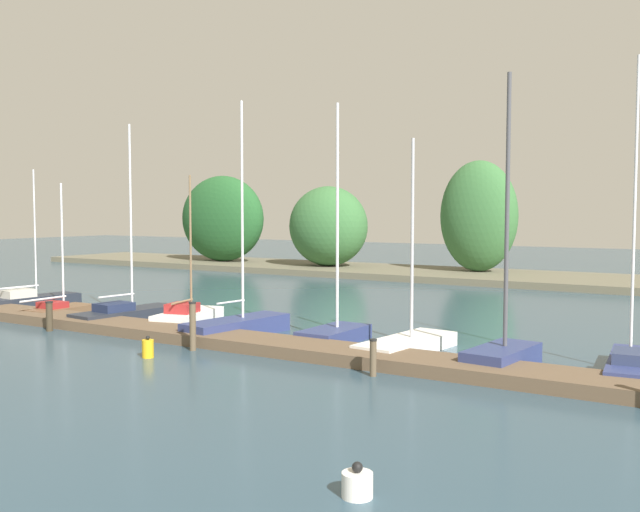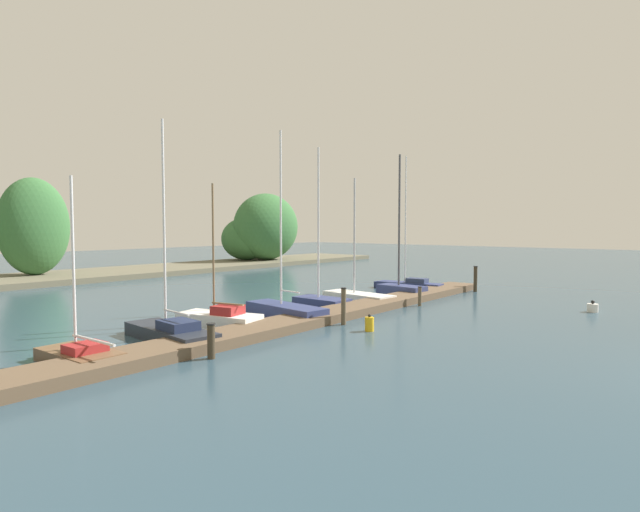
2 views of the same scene
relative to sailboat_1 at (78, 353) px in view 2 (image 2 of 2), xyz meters
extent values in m
cube|color=brown|center=(9.10, -1.29, -0.10)|extent=(28.62, 1.80, 0.35)
cube|color=#66604C|center=(9.10, 23.20, -0.07)|extent=(69.70, 8.00, 0.40)
ellipsoid|color=#386B38|center=(30.63, 22.97, 3.52)|extent=(7.69, 5.22, 6.79)
ellipsoid|color=#386B38|center=(8.67, 24.13, 3.56)|extent=(4.88, 3.14, 6.87)
ellipsoid|color=#386B38|center=(29.13, 24.33, 2.30)|extent=(5.12, 5.03, 4.35)
cube|color=brown|center=(0.00, -0.07, -0.09)|extent=(1.39, 2.72, 0.37)
cube|color=brown|center=(-0.03, 1.14, -0.10)|extent=(0.74, 0.69, 0.32)
cube|color=maroon|center=(0.01, -0.40, 0.22)|extent=(1.01, 0.83, 0.24)
cylinder|color=silver|center=(0.00, 0.13, 2.55)|extent=(0.08, 0.08, 4.89)
cylinder|color=silver|center=(0.02, -0.82, 0.49)|extent=(0.14, 2.11, 0.08)
cube|color=#232833|center=(3.28, 0.34, -0.04)|extent=(1.74, 4.27, 0.46)
cube|color=#232833|center=(3.48, 2.19, -0.06)|extent=(0.82, 1.11, 0.39)
cube|color=#1E2847|center=(3.23, -0.18, 0.34)|extent=(1.10, 1.34, 0.30)
cylinder|color=silver|center=(3.32, 0.65, 3.67)|extent=(0.08, 0.08, 6.96)
cylinder|color=silver|center=(3.24, -0.06, 0.75)|extent=(0.23, 1.57, 0.07)
cube|color=white|center=(5.88, 0.93, -0.01)|extent=(1.94, 3.45, 0.52)
cube|color=white|center=(5.56, 2.36, -0.04)|extent=(0.85, 0.95, 0.44)
cube|color=maroon|center=(5.97, 0.53, 0.42)|extent=(1.13, 1.16, 0.34)
cylinder|color=#7F6647|center=(5.83, 1.17, 2.72)|extent=(0.08, 0.08, 4.95)
cylinder|color=#7F6647|center=(5.97, 0.54, 0.64)|extent=(0.39, 1.41, 0.08)
cube|color=navy|center=(8.77, 0.13, 0.02)|extent=(1.74, 4.11, 0.59)
cube|color=navy|center=(9.00, 1.91, -0.01)|extent=(0.80, 1.08, 0.50)
cylinder|color=silver|center=(8.81, 0.43, 3.93)|extent=(0.09, 0.09, 7.23)
cylinder|color=silver|center=(8.74, -0.12, 0.89)|extent=(0.22, 1.22, 0.06)
cube|color=navy|center=(12.10, 0.89, -0.05)|extent=(1.34, 2.70, 0.45)
cube|color=navy|center=(12.13, 2.09, -0.07)|extent=(0.72, 0.68, 0.39)
cylinder|color=silver|center=(12.11, 1.09, 3.74)|extent=(0.09, 0.09, 7.11)
cube|color=white|center=(14.77, 0.60, -0.06)|extent=(1.76, 4.01, 0.42)
cube|color=white|center=(14.97, 2.34, -0.08)|extent=(0.83, 1.05, 0.36)
cylinder|color=#B7B7BC|center=(14.80, 0.89, 3.09)|extent=(0.10, 0.10, 5.88)
cube|color=navy|center=(17.87, -0.15, 0.03)|extent=(1.46, 2.78, 0.60)
cube|color=navy|center=(18.00, 1.04, 0.00)|extent=(0.72, 0.73, 0.51)
cylinder|color=#4C4C51|center=(17.89, 0.05, 3.91)|extent=(0.11, 0.11, 7.17)
cube|color=navy|center=(20.83, 1.00, -0.06)|extent=(1.40, 4.06, 0.43)
cube|color=navy|center=(20.64, 2.78, -0.08)|extent=(0.65, 1.05, 0.37)
cube|color=#2D3856|center=(20.88, 0.51, 0.30)|extent=(0.87, 1.26, 0.28)
cylinder|color=silver|center=(20.80, 1.30, 4.00)|extent=(0.08, 0.08, 7.68)
cylinder|color=#3D3323|center=(2.65, -2.56, 0.23)|extent=(0.23, 0.23, 1.00)
cylinder|color=black|center=(2.65, -2.56, 0.75)|extent=(0.26, 0.26, 0.04)
cylinder|color=brown|center=(9.22, -2.52, 0.44)|extent=(0.19, 0.19, 1.42)
cylinder|color=black|center=(9.22, -2.52, 1.17)|extent=(0.22, 0.22, 0.04)
cylinder|color=brown|center=(15.34, -2.60, 0.18)|extent=(0.17, 0.17, 0.91)
cylinder|color=black|center=(15.34, -2.60, 0.66)|extent=(0.20, 0.20, 0.04)
cylinder|color=#3D3323|center=(22.27, -2.57, 0.47)|extent=(0.21, 0.21, 1.47)
cylinder|color=black|center=(22.27, -2.57, 1.22)|extent=(0.24, 0.24, 0.04)
cylinder|color=white|center=(18.68, -9.48, -0.09)|extent=(0.46, 0.46, 0.37)
sphere|color=black|center=(18.68, -9.48, 0.18)|extent=(0.16, 0.16, 0.16)
cylinder|color=gold|center=(8.84, -3.98, -0.01)|extent=(0.33, 0.33, 0.52)
sphere|color=black|center=(8.84, -3.98, 0.30)|extent=(0.12, 0.12, 0.12)
camera|label=1|loc=(23.57, -18.38, 3.92)|focal=39.93mm
camera|label=2|loc=(-6.82, -14.26, 3.58)|focal=28.79mm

